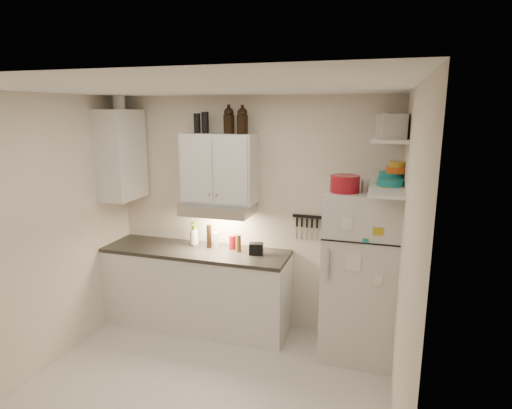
% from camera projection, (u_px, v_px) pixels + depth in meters
% --- Properties ---
extents(floor, '(3.20, 3.00, 0.02)m').
position_uv_depth(floor, '(198.00, 400.00, 3.70)').
color(floor, silver).
rests_on(floor, ground).
extents(ceiling, '(3.20, 3.00, 0.02)m').
position_uv_depth(ceiling, '(187.00, 87.00, 3.14)').
color(ceiling, white).
rests_on(ceiling, ground).
extents(back_wall, '(3.20, 0.02, 2.60)m').
position_uv_depth(back_wall, '(251.00, 214.00, 4.83)').
color(back_wall, beige).
rests_on(back_wall, ground).
extents(left_wall, '(0.02, 3.00, 2.60)m').
position_uv_depth(left_wall, '(32.00, 239.00, 3.88)').
color(left_wall, beige).
rests_on(left_wall, ground).
extents(right_wall, '(0.02, 3.00, 2.60)m').
position_uv_depth(right_wall, '(405.00, 279.00, 2.96)').
color(right_wall, beige).
rests_on(right_wall, ground).
extents(base_cabinet, '(2.10, 0.60, 0.88)m').
position_uv_depth(base_cabinet, '(197.00, 289.00, 4.88)').
color(base_cabinet, white).
rests_on(base_cabinet, floor).
extents(countertop, '(2.10, 0.62, 0.04)m').
position_uv_depth(countertop, '(196.00, 251.00, 4.79)').
color(countertop, '#2B2825').
rests_on(countertop, base_cabinet).
extents(upper_cabinet, '(0.80, 0.33, 0.75)m').
position_uv_depth(upper_cabinet, '(219.00, 168.00, 4.64)').
color(upper_cabinet, white).
rests_on(upper_cabinet, back_wall).
extents(side_cabinet, '(0.33, 0.55, 1.00)m').
position_uv_depth(side_cabinet, '(121.00, 155.00, 4.81)').
color(side_cabinet, white).
rests_on(side_cabinet, left_wall).
extents(range_hood, '(0.76, 0.46, 0.12)m').
position_uv_depth(range_hood, '(218.00, 209.00, 4.67)').
color(range_hood, silver).
rests_on(range_hood, back_wall).
extents(fridge, '(0.70, 0.68, 1.70)m').
position_uv_depth(fridge, '(360.00, 274.00, 4.24)').
color(fridge, silver).
rests_on(fridge, floor).
extents(shelf_hi, '(0.30, 0.95, 0.03)m').
position_uv_depth(shelf_hi, '(390.00, 138.00, 3.77)').
color(shelf_hi, white).
rests_on(shelf_hi, right_wall).
extents(shelf_lo, '(0.30, 0.95, 0.03)m').
position_uv_depth(shelf_lo, '(387.00, 187.00, 3.86)').
color(shelf_lo, white).
rests_on(shelf_lo, right_wall).
extents(knife_strip, '(0.42, 0.02, 0.03)m').
position_uv_depth(knife_strip, '(312.00, 217.00, 4.60)').
color(knife_strip, black).
rests_on(knife_strip, back_wall).
extents(dutch_oven, '(0.33, 0.33, 0.16)m').
position_uv_depth(dutch_oven, '(345.00, 184.00, 3.95)').
color(dutch_oven, maroon).
rests_on(dutch_oven, fridge).
extents(book_stack, '(0.26, 0.28, 0.08)m').
position_uv_depth(book_stack, '(387.00, 190.00, 3.87)').
color(book_stack, '#B49516').
rests_on(book_stack, fridge).
extents(spice_jar, '(0.08, 0.08, 0.11)m').
position_uv_depth(spice_jar, '(365.00, 186.00, 3.98)').
color(spice_jar, silver).
rests_on(spice_jar, fridge).
extents(stock_pot, '(0.35, 0.35, 0.20)m').
position_uv_depth(stock_pot, '(391.00, 124.00, 4.09)').
color(stock_pot, silver).
rests_on(stock_pot, shelf_hi).
extents(tin_a, '(0.22, 0.21, 0.20)m').
position_uv_depth(tin_a, '(398.00, 126.00, 3.63)').
color(tin_a, '#AAAAAD').
rests_on(tin_a, shelf_hi).
extents(tin_b, '(0.25, 0.25, 0.20)m').
position_uv_depth(tin_b, '(391.00, 126.00, 3.46)').
color(tin_b, '#AAAAAD').
rests_on(tin_b, shelf_hi).
extents(bowl_teal, '(0.24, 0.24, 0.10)m').
position_uv_depth(bowl_teal, '(392.00, 177.00, 4.04)').
color(bowl_teal, '#177D7E').
rests_on(bowl_teal, shelf_lo).
extents(bowl_orange, '(0.19, 0.19, 0.06)m').
position_uv_depth(bowl_orange, '(397.00, 170.00, 3.97)').
color(bowl_orange, '#CF4F13').
rests_on(bowl_orange, bowl_teal).
extents(bowl_yellow, '(0.15, 0.15, 0.05)m').
position_uv_depth(bowl_yellow, '(397.00, 164.00, 3.96)').
color(bowl_yellow, '#BB8D21').
rests_on(bowl_yellow, bowl_orange).
extents(plates, '(0.30, 0.30, 0.06)m').
position_uv_depth(plates, '(390.00, 183.00, 3.85)').
color(plates, '#177D7E').
rests_on(plates, shelf_lo).
extents(growler_a, '(0.12, 0.12, 0.28)m').
position_uv_depth(growler_a, '(229.00, 120.00, 4.50)').
color(growler_a, black).
rests_on(growler_a, upper_cabinet).
extents(growler_b, '(0.13, 0.13, 0.28)m').
position_uv_depth(growler_b, '(243.00, 121.00, 4.43)').
color(growler_b, black).
rests_on(growler_b, upper_cabinet).
extents(thermos_a, '(0.09, 0.09, 0.23)m').
position_uv_depth(thermos_a, '(205.00, 123.00, 4.57)').
color(thermos_a, black).
rests_on(thermos_a, upper_cabinet).
extents(thermos_b, '(0.09, 0.09, 0.21)m').
position_uv_depth(thermos_b, '(197.00, 123.00, 4.59)').
color(thermos_b, black).
rests_on(thermos_b, upper_cabinet).
extents(side_jar, '(0.15, 0.15, 0.18)m').
position_uv_depth(side_jar, '(119.00, 101.00, 4.68)').
color(side_jar, silver).
rests_on(side_jar, side_cabinet).
extents(soap_bottle, '(0.12, 0.13, 0.29)m').
position_uv_depth(soap_bottle, '(194.00, 233.00, 4.90)').
color(soap_bottle, white).
rests_on(soap_bottle, countertop).
extents(pepper_mill, '(0.06, 0.06, 0.19)m').
position_uv_depth(pepper_mill, '(238.00, 243.00, 4.69)').
color(pepper_mill, brown).
rests_on(pepper_mill, countertop).
extents(oil_bottle, '(0.06, 0.06, 0.28)m').
position_uv_depth(oil_bottle, '(194.00, 234.00, 4.90)').
color(oil_bottle, '#475F17').
rests_on(oil_bottle, countertop).
extents(vinegar_bottle, '(0.06, 0.06, 0.27)m').
position_uv_depth(vinegar_bottle, '(209.00, 236.00, 4.82)').
color(vinegar_bottle, black).
rests_on(vinegar_bottle, countertop).
extents(clear_bottle, '(0.08, 0.08, 0.19)m').
position_uv_depth(clear_bottle, '(216.00, 240.00, 4.81)').
color(clear_bottle, silver).
rests_on(clear_bottle, countertop).
extents(red_jar, '(0.09, 0.09, 0.16)m').
position_uv_depth(red_jar, '(233.00, 242.00, 4.78)').
color(red_jar, maroon).
rests_on(red_jar, countertop).
extents(caddy, '(0.16, 0.13, 0.13)m').
position_uv_depth(caddy, '(256.00, 249.00, 4.60)').
color(caddy, black).
rests_on(caddy, countertop).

